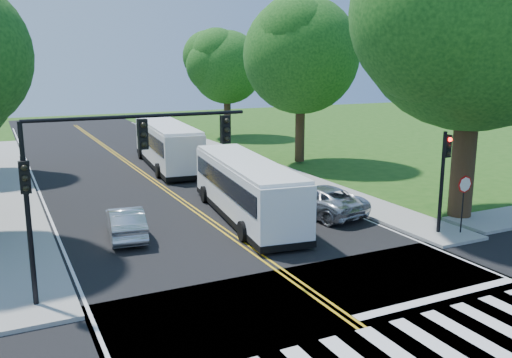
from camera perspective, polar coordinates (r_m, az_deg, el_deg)
ground at (r=15.53m, az=13.46°, el=-16.65°), size 140.00×140.00×0.00m
road at (r=30.61m, az=-8.36°, el=-1.90°), size 14.00×96.00×0.01m
cross_road at (r=15.53m, az=13.46°, el=-16.63°), size 60.00×12.00×0.01m
center_line at (r=34.35m, az=-10.41°, el=-0.41°), size 0.36×70.00×0.01m
edge_line_w at (r=33.24m, az=-21.75°, el=-1.52°), size 0.12×70.00×0.01m
edge_line_e at (r=36.71m, az=-0.15°, el=0.60°), size 0.12×70.00×0.01m
crosswalk at (r=15.20m, az=14.71°, el=-17.35°), size 12.60×3.00×0.01m
stop_bar at (r=18.74m, az=18.77°, el=-11.71°), size 6.60×0.40×0.01m
sidewalk_nw at (r=36.10m, az=-24.52°, el=-0.62°), size 2.60×40.00×0.15m
sidewalk_ne at (r=39.98m, az=-0.10°, el=1.66°), size 2.60×40.00×0.15m
tree_ne_big at (r=27.16m, az=22.12°, el=16.03°), size 10.80×10.80×14.91m
tree_east_mid at (r=39.95m, az=4.78°, el=12.83°), size 8.40×8.40×11.93m
tree_east_far at (r=54.70m, az=-3.09°, el=11.64°), size 7.20×7.20×10.34m
signal_nw at (r=17.31m, az=-15.49°, el=1.68°), size 7.15×0.46×5.66m
signal_ne at (r=24.37m, az=19.16°, el=1.03°), size 0.30×0.46×4.40m
stop_sign at (r=24.82m, az=21.07°, el=-1.13°), size 0.76×0.08×2.53m
bus_lead at (r=25.98m, az=-1.08°, el=-0.91°), size 3.73×11.17×2.83m
bus_follow at (r=39.34m, az=-9.37°, el=3.66°), size 3.79×12.26×3.12m
hatchback at (r=23.90m, az=-13.55°, el=-4.47°), size 1.91×4.23×1.35m
suv at (r=26.96m, az=6.54°, el=-2.18°), size 3.39×5.61×1.46m
dark_sedan at (r=30.49m, az=2.40°, el=-0.64°), size 2.98×4.56×1.23m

